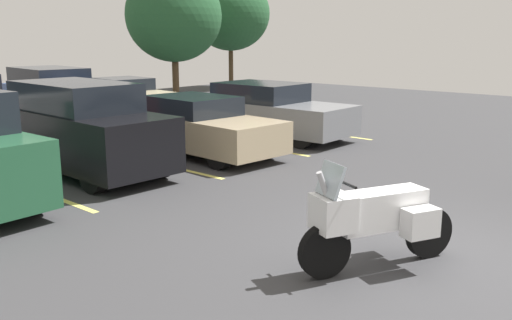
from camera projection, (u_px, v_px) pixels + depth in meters
The scene contains 10 objects.
ground at pixel (428, 261), 7.32m from camera, with size 44.00×44.00×0.10m, color #38383A.
motorcycle_touring at pixel (375, 218), 6.83m from camera, with size 2.10×1.22×1.41m.
parking_stripes at pixel (25, 186), 10.78m from camera, with size 17.91×5.00×0.01m.
car_black at pixel (83, 128), 11.69m from camera, with size 1.87×4.41×1.92m.
car_tan at pixel (199, 126), 13.62m from camera, with size 2.00×4.59×1.42m.
car_grey at pixel (270, 111), 15.95m from camera, with size 2.01×4.77×1.55m.
car_far_blue at pixel (54, 97), 17.93m from camera, with size 2.22×4.48×1.88m.
car_far_champagne at pixel (128, 98), 20.24m from camera, with size 2.13×4.43×1.38m.
tree_far_left at pixel (230, 13), 31.03m from camera, with size 4.41×4.41×6.20m.
tree_center_left at pixel (174, 16), 25.80m from camera, with size 4.48×4.48×5.96m.
Camera 1 is at (-6.63, -2.87, 2.84)m, focal length 38.84 mm.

